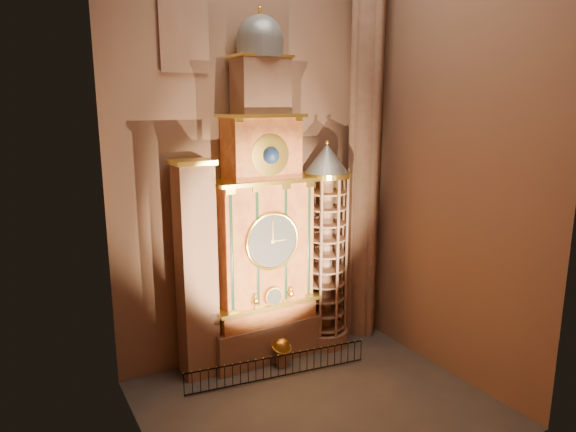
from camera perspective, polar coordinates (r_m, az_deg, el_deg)
floor at (r=23.42m, az=3.22°, el=-20.16°), size 14.00×14.00×0.00m
wall_back at (r=25.02m, az=-4.04°, el=8.72°), size 22.00×0.00×22.00m
wall_left at (r=17.00m, az=-16.65°, el=6.49°), size 0.00×22.00×22.00m
wall_right at (r=24.35m, az=17.65°, el=8.07°), size 0.00×22.00×22.00m
astronomical_clock at (r=24.76m, az=-2.85°, el=-1.44°), size 5.60×2.41×16.70m
portrait_tower at (r=23.91m, az=-10.14°, el=-5.94°), size 1.80×1.60×10.20m
stair_turret at (r=26.62m, az=4.19°, el=-3.61°), size 2.50×2.50×10.80m
gothic_pier at (r=27.41m, az=8.60°, el=8.93°), size 2.04×2.04×22.00m
stained_glass_window at (r=23.99m, az=-11.58°, el=21.54°), size 2.20×0.14×5.20m
celestial_globe at (r=25.78m, az=-0.73°, el=-14.62°), size 1.17×1.13×1.47m
iron_railing at (r=24.92m, az=-1.09°, el=-16.40°), size 8.70×1.31×1.09m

